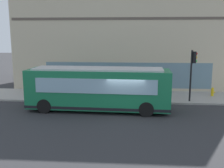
{
  "coord_description": "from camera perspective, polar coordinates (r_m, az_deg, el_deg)",
  "views": [
    {
      "loc": [
        -17.68,
        -0.39,
        5.36
      ],
      "look_at": [
        2.81,
        1.15,
        1.52
      ],
      "focal_mm": 42.46,
      "sensor_mm": 36.0,
      "label": 1
    }
  ],
  "objects": [
    {
      "name": "ground",
      "position": [
        18.48,
        2.91,
        -6.3
      ],
      "size": [
        120.0,
        120.0,
        0.0
      ],
      "primitive_type": "plane",
      "color": "#2D2D30"
    },
    {
      "name": "sidewalk_curb",
      "position": [
        23.09,
        3.21,
        -2.67
      ],
      "size": [
        4.4,
        40.0,
        0.15
      ],
      "primitive_type": "cube",
      "color": "#9E9991",
      "rests_on": "ground"
    },
    {
      "name": "building_corner",
      "position": [
        28.68,
        3.58,
        12.18
      ],
      "size": [
        8.04,
        22.22,
        12.36
      ],
      "color": "beige",
      "rests_on": "ground"
    },
    {
      "name": "city_bus_nearside",
      "position": [
        18.86,
        -3.01,
        -1.08
      ],
      "size": [
        2.93,
        10.13,
        3.07
      ],
      "color": "#197247",
      "rests_on": "ground"
    },
    {
      "name": "traffic_light_near_corner",
      "position": [
        21.57,
        17.03,
        3.73
      ],
      "size": [
        0.32,
        0.49,
        4.04
      ],
      "color": "black",
      "rests_on": "sidewalk_curb"
    },
    {
      "name": "fire_hydrant",
      "position": [
        24.43,
        20.8,
        -1.57
      ],
      "size": [
        0.35,
        0.35,
        0.74
      ],
      "color": "yellow",
      "rests_on": "sidewalk_curb"
    },
    {
      "name": "pedestrian_near_hydrant",
      "position": [
        22.84,
        11.28,
        -0.19
      ],
      "size": [
        0.32,
        0.32,
        1.77
      ],
      "color": "black",
      "rests_on": "sidewalk_curb"
    },
    {
      "name": "pedestrian_walking_along_curb",
      "position": [
        23.14,
        -2.45,
        0.07
      ],
      "size": [
        0.32,
        0.32,
        1.73
      ],
      "color": "gold",
      "rests_on": "sidewalk_curb"
    },
    {
      "name": "pedestrian_by_light_pole",
      "position": [
        23.7,
        -16.4,
        0.05
      ],
      "size": [
        0.32,
        0.32,
        1.82
      ],
      "color": "#3359A5",
      "rests_on": "sidewalk_curb"
    },
    {
      "name": "newspaper_vending_box",
      "position": [
        21.94,
        -8.11,
        -2.06
      ],
      "size": [
        0.44,
        0.42,
        0.9
      ],
      "color": "#263F99",
      "rests_on": "sidewalk_curb"
    }
  ]
}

